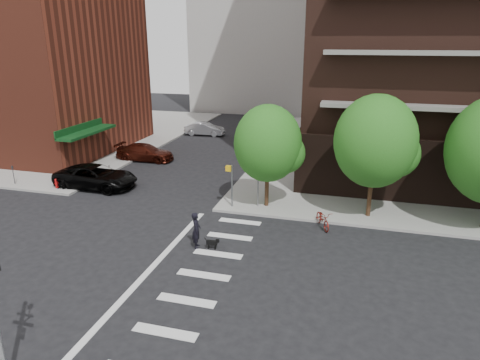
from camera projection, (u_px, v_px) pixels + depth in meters
name	position (u px, v px, depth m)	size (l,w,h in m)	color
ground	(142.00, 266.00, 19.56)	(120.00, 120.00, 0.00)	black
sidewalk_nw	(42.00, 132.00, 47.22)	(31.00, 33.00, 0.15)	gray
crosswalk	(187.00, 273.00, 19.00)	(3.85, 13.00, 0.01)	silver
midrise_nw	(8.00, 36.00, 38.39)	(21.40, 15.50, 20.00)	maroon
tree_a	(268.00, 144.00, 25.06)	(4.00, 4.00, 5.90)	#301E11
tree_b	(375.00, 141.00, 23.39)	(4.50, 4.50, 6.65)	#301E11
pedestrian_signal	(238.00, 180.00, 25.64)	(2.18, 0.67, 2.60)	slate
fire_hydrant	(57.00, 183.00, 29.17)	(0.24, 0.24, 0.73)	#A50C0C
parking_meter	(13.00, 173.00, 29.93)	(0.10, 0.08, 1.32)	black
parked_car_black	(96.00, 177.00, 29.61)	(5.74, 2.65, 1.59)	black
parked_car_maroon	(145.00, 152.00, 36.29)	(4.90, 1.99, 1.42)	#3F130B
parked_car_silver	(205.00, 129.00, 45.81)	(4.23, 1.48, 1.40)	#A9ACB1
scooter	(323.00, 219.00, 23.44)	(0.66, 1.91, 1.00)	maroon
dog_walker	(196.00, 230.00, 21.04)	(0.45, 0.68, 1.86)	black
dog	(213.00, 243.00, 21.05)	(0.64, 0.22, 0.54)	black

